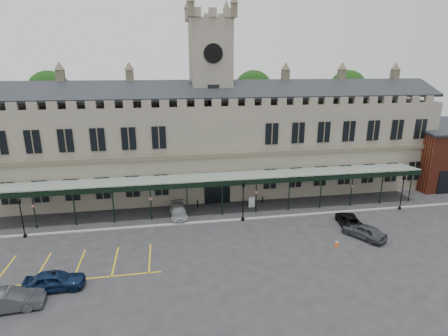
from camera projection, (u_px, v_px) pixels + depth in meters
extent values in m
plane|color=#262629|center=(235.00, 245.00, 33.59)|extent=(140.00, 140.00, 0.00)
cube|color=slate|center=(211.00, 148.00, 47.05)|extent=(60.00, 10.00, 12.00)
cube|color=brown|center=(217.00, 155.00, 42.09)|extent=(60.00, 0.35, 0.50)
cube|color=black|center=(213.00, 90.00, 42.50)|extent=(60.00, 4.77, 2.20)
cube|color=black|center=(208.00, 87.00, 47.23)|extent=(60.00, 4.77, 2.20)
cube|color=black|center=(217.00, 189.00, 43.37)|extent=(3.20, 0.18, 3.80)
cube|color=slate|center=(211.00, 110.00, 45.65)|extent=(5.00, 5.00, 22.00)
cylinder|color=silver|center=(213.00, 53.00, 41.27)|extent=(2.20, 0.12, 2.20)
cylinder|color=black|center=(213.00, 53.00, 41.20)|extent=(2.30, 0.04, 2.30)
cube|color=black|center=(214.00, 96.00, 42.67)|extent=(1.40, 0.12, 2.80)
cube|color=#8C9E93|center=(220.00, 176.00, 40.96)|extent=(50.00, 4.00, 0.40)
cube|color=black|center=(222.00, 184.00, 39.14)|extent=(50.00, 0.18, 0.50)
cube|color=maroon|center=(447.00, 157.00, 50.39)|extent=(12.00, 8.00, 8.00)
cube|color=gray|center=(225.00, 220.00, 38.78)|extent=(60.00, 0.40, 0.12)
cylinder|color=#332314|center=(57.00, 140.00, 51.92)|extent=(0.70, 0.70, 12.00)
sphere|color=black|center=(50.00, 92.00, 49.96)|extent=(6.00, 6.00, 6.00)
cylinder|color=#332314|center=(252.00, 134.00, 56.88)|extent=(0.70, 0.70, 12.00)
sphere|color=black|center=(253.00, 90.00, 54.92)|extent=(6.00, 6.00, 6.00)
cylinder|color=#332314|center=(343.00, 131.00, 59.53)|extent=(0.70, 0.70, 12.00)
sphere|color=black|center=(347.00, 89.00, 57.57)|extent=(6.00, 6.00, 6.00)
cylinder|color=black|center=(25.00, 236.00, 35.10)|extent=(0.33, 0.33, 0.27)
cylinder|color=black|center=(22.00, 220.00, 34.62)|extent=(0.11, 0.11, 3.66)
cube|color=black|center=(19.00, 202.00, 34.07)|extent=(0.26, 0.26, 0.37)
cone|color=black|center=(19.00, 199.00, 33.98)|extent=(0.40, 0.40, 0.27)
cylinder|color=black|center=(243.00, 219.00, 38.90)|extent=(0.37, 0.37, 0.30)
cylinder|color=black|center=(243.00, 203.00, 38.37)|extent=(0.12, 0.12, 4.06)
cube|color=black|center=(243.00, 185.00, 37.76)|extent=(0.28, 0.28, 0.41)
cone|color=black|center=(243.00, 182.00, 37.67)|extent=(0.45, 0.45, 0.30)
cylinder|color=black|center=(400.00, 208.00, 41.95)|extent=(0.34, 0.34, 0.28)
cylinder|color=black|center=(402.00, 194.00, 41.46)|extent=(0.11, 0.11, 3.79)
cube|color=black|center=(404.00, 178.00, 40.89)|extent=(0.27, 0.27, 0.38)
cone|color=black|center=(405.00, 175.00, 40.79)|extent=(0.42, 0.42, 0.28)
cube|color=#DB3E06|center=(336.00, 246.00, 33.40)|extent=(0.34, 0.34, 0.04)
cone|color=#DB3E06|center=(337.00, 243.00, 33.31)|extent=(0.39, 0.39, 0.62)
cylinder|color=silver|center=(337.00, 242.00, 33.29)|extent=(0.26, 0.26, 0.09)
cylinder|color=black|center=(252.00, 205.00, 42.54)|extent=(0.06, 0.06, 0.53)
cube|color=silver|center=(252.00, 202.00, 42.44)|extent=(0.75, 0.11, 1.28)
cylinder|color=black|center=(198.00, 204.00, 42.44)|extent=(0.16, 0.16, 0.89)
cylinder|color=black|center=(262.00, 200.00, 43.84)|extent=(0.15, 0.15, 0.83)
imported|color=#0D1C3B|center=(55.00, 280.00, 26.74)|extent=(4.44, 1.87, 1.50)
imported|color=#393C41|center=(9.00, 300.00, 24.49)|extent=(4.61, 1.89, 1.49)
imported|color=#A6A9AE|center=(178.00, 211.00, 39.72)|extent=(1.98, 4.54, 1.30)
imported|color=black|center=(349.00, 220.00, 37.56)|extent=(2.90, 4.79, 1.24)
imported|color=#393C41|center=(364.00, 231.00, 34.79)|extent=(3.65, 4.58, 1.46)
imported|color=black|center=(54.00, 279.00, 26.76)|extent=(0.82, 0.65, 1.64)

